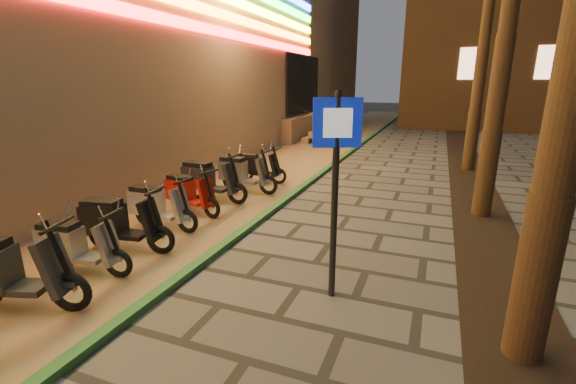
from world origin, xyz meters
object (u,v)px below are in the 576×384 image
at_px(scooter_6, 75,245).
at_px(scooter_9, 188,192).
at_px(pedestrian_sign, 336,170).
at_px(scooter_5, 4,271).
at_px(scooter_12, 255,167).
at_px(scooter_7, 117,222).
at_px(scooter_11, 241,172).
at_px(scooter_10, 207,179).
at_px(scooter_8, 156,205).

bearing_deg(scooter_6, scooter_9, 82.79).
distance_m(pedestrian_sign, scooter_5, 4.46).
distance_m(scooter_9, scooter_12, 3.11).
distance_m(scooter_5, scooter_7, 1.98).
bearing_deg(scooter_5, scooter_12, 72.12).
relative_size(scooter_5, scooter_11, 1.03).
height_order(scooter_6, scooter_9, scooter_9).
distance_m(pedestrian_sign, scooter_7, 4.13).
distance_m(scooter_6, scooter_9, 3.12).
bearing_deg(scooter_11, scooter_7, -89.69).
distance_m(scooter_6, scooter_10, 4.11).
bearing_deg(scooter_9, pedestrian_sign, -17.66).
relative_size(scooter_7, scooter_11, 0.99).
relative_size(scooter_10, scooter_12, 1.15).
bearing_deg(scooter_8, scooter_10, 93.95).
height_order(scooter_10, scooter_11, scooter_10).
height_order(scooter_8, scooter_10, scooter_10).
bearing_deg(pedestrian_sign, scooter_11, 106.23).
relative_size(scooter_11, scooter_12, 1.11).
xyz_separation_m(pedestrian_sign, scooter_10, (-4.11, 3.31, -1.26)).
bearing_deg(scooter_8, scooter_5, -85.27).
bearing_deg(scooter_10, pedestrian_sign, -37.30).
distance_m(pedestrian_sign, scooter_6, 4.18).
relative_size(scooter_8, scooter_9, 1.02).
bearing_deg(pedestrian_sign, scooter_9, 125.81).
bearing_deg(scooter_12, scooter_5, -94.30).
xyz_separation_m(scooter_5, scooter_11, (0.14, 6.23, -0.02)).
height_order(pedestrian_sign, scooter_5, pedestrian_sign).
bearing_deg(scooter_8, scooter_7, -83.26).
distance_m(scooter_8, scooter_9, 1.06).
bearing_deg(scooter_5, pedestrian_sign, 8.11).
bearing_deg(scooter_8, scooter_9, 91.07).
bearing_deg(scooter_12, scooter_10, -101.98).
relative_size(scooter_7, scooter_8, 1.08).
xyz_separation_m(scooter_6, scooter_8, (-0.15, 2.05, 0.02)).
bearing_deg(scooter_7, scooter_12, 78.93).
height_order(pedestrian_sign, scooter_8, pedestrian_sign).
bearing_deg(scooter_10, scooter_8, -86.09).
bearing_deg(pedestrian_sign, scooter_8, 138.47).
bearing_deg(scooter_11, pedestrian_sign, -46.64).
xyz_separation_m(scooter_6, scooter_11, (0.16, 5.17, 0.06)).
distance_m(scooter_9, scooter_11, 2.08).
xyz_separation_m(scooter_5, scooter_7, (-0.07, 1.98, -0.03)).
relative_size(pedestrian_sign, scooter_5, 1.58).
relative_size(scooter_7, scooter_9, 1.10).
xyz_separation_m(pedestrian_sign, scooter_6, (-3.88, -0.79, -1.34)).
bearing_deg(scooter_7, scooter_5, -97.88).
relative_size(pedestrian_sign, scooter_9, 1.80).
relative_size(pedestrian_sign, scooter_11, 1.62).
xyz_separation_m(scooter_7, scooter_10, (-0.19, 3.18, 0.03)).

